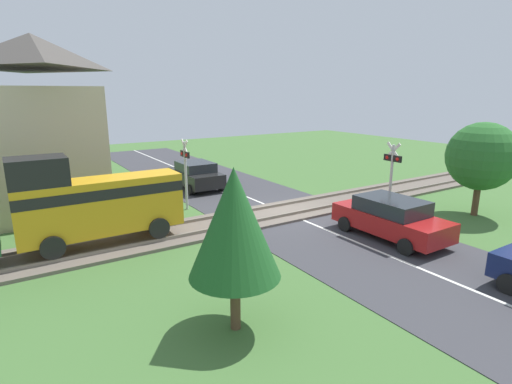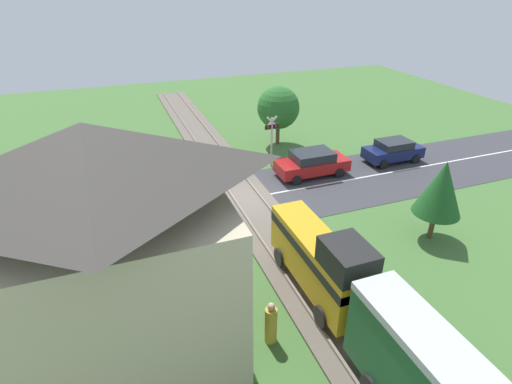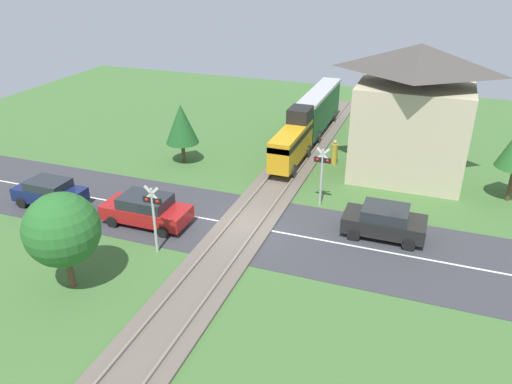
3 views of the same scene
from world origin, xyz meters
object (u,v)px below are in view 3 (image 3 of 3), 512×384
at_px(train, 310,119).
at_px(car_behind_queue, 50,192).
at_px(station_building, 412,116).
at_px(crossing_signal_west_approach, 153,211).
at_px(pedestrian_by_station, 334,153).
at_px(crossing_signal_east_approach, 322,169).
at_px(car_near_crossing, 146,209).
at_px(car_far_side, 384,221).

xyz_separation_m(train, car_behind_queue, (-10.69, -13.81, -1.10)).
height_order(car_behind_queue, station_building, station_building).
relative_size(car_behind_queue, crossing_signal_west_approach, 1.15).
bearing_deg(train, pedestrian_by_station, -49.96).
bearing_deg(crossing_signal_east_approach, crossing_signal_west_approach, -129.77).
height_order(car_behind_queue, pedestrian_by_station, pedestrian_by_station).
bearing_deg(car_near_crossing, car_far_side, 14.27).
bearing_deg(station_building, car_near_crossing, -138.21).
height_order(car_far_side, car_behind_queue, car_far_side).
bearing_deg(car_far_side, car_near_crossing, -165.73).
xyz_separation_m(car_near_crossing, car_far_side, (11.32, 2.88, 0.00)).
bearing_deg(car_far_side, crossing_signal_east_approach, 149.82).
relative_size(crossing_signal_east_approach, pedestrian_by_station, 2.03).
bearing_deg(train, crossing_signal_west_approach, -100.50).
distance_m(car_behind_queue, crossing_signal_east_approach, 14.59).
xyz_separation_m(train, crossing_signal_east_approach, (2.95, -8.83, 0.25)).
relative_size(car_behind_queue, crossing_signal_east_approach, 1.15).
relative_size(station_building, pedestrian_by_station, 4.84).
bearing_deg(station_building, crossing_signal_west_approach, -128.17).
bearing_deg(crossing_signal_east_approach, car_near_crossing, -147.07).
bearing_deg(crossing_signal_east_approach, car_behind_queue, -159.92).
bearing_deg(car_far_side, station_building, 87.81).
bearing_deg(train, crossing_signal_east_approach, -71.51).
distance_m(car_behind_queue, pedestrian_by_station, 17.07).
bearing_deg(car_far_side, car_behind_queue, -170.53).
bearing_deg(crossing_signal_west_approach, car_far_side, 27.63).
distance_m(train, crossing_signal_east_approach, 9.31).
bearing_deg(crossing_signal_east_approach, car_far_side, -30.18).
xyz_separation_m(car_far_side, car_behind_queue, (-17.26, -2.88, -0.04)).
xyz_separation_m(train, pedestrian_by_station, (2.44, -2.91, -1.13)).
relative_size(car_near_crossing, pedestrian_by_station, 2.70).
xyz_separation_m(car_near_crossing, crossing_signal_east_approach, (7.70, 4.99, 1.31)).
bearing_deg(station_building, car_far_side, -92.19).
distance_m(car_near_crossing, car_far_side, 11.68).
xyz_separation_m(car_near_crossing, car_behind_queue, (-5.94, 0.00, -0.04)).
relative_size(train, pedestrian_by_station, 8.58).
bearing_deg(car_far_side, crossing_signal_west_approach, -152.37).
distance_m(crossing_signal_west_approach, station_building, 15.97).
distance_m(car_far_side, crossing_signal_east_approach, 4.39).
height_order(station_building, pedestrian_by_station, station_building).
relative_size(car_near_crossing, car_behind_queue, 1.15).
height_order(train, car_near_crossing, train).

